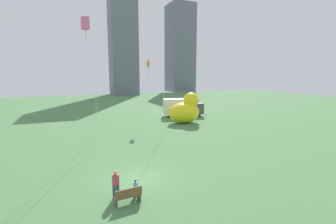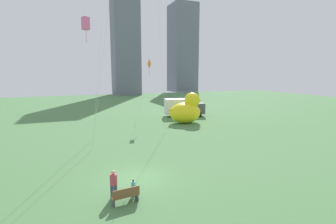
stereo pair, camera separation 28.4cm
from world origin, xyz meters
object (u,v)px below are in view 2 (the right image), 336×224
Objects in this scene: person_child at (133,187)px; kite_orange at (149,66)px; person_adult at (114,183)px; park_bench at (126,195)px; box_truck at (183,107)px; giant_inflatable_duck at (186,110)px; kite_pink at (86,24)px.

kite_orange is at bearing 70.29° from person_child.
kite_orange is (8.30, 20.05, 6.95)m from person_adult.
park_bench is 1.05m from person_adult.
box_truck reaches higher than park_bench.
giant_inflatable_duck is at bearing 53.96° from person_adult.
person_adult is 0.31× the size of giant_inflatable_duck.
kite_orange is (-6.60, -2.81, 6.38)m from box_truck.
park_bench is 0.13× the size of kite_pink.
kite_pink is (-13.23, -6.00, 9.46)m from giant_inflatable_duck.
park_bench is at bearing -123.80° from giant_inflatable_duck.
person_adult reaches higher than person_child.
box_truck is (13.84, 23.02, 0.92)m from person_child.
person_adult is at bearing -126.04° from giant_inflatable_duck.
person_child is 16.16m from kite_pink.
person_child is at bearing -123.53° from giant_inflatable_duck.
kite_pink is (-15.13, -11.00, 9.81)m from box_truck.
box_truck is at bearing 23.08° from kite_orange.
park_bench is 16.68m from kite_pink.
kite_pink reaches higher than kite_orange.
box_truck is 9.60m from kite_orange.
park_bench is 23.49m from kite_orange.
person_child is 0.19× the size of giant_inflatable_duck.
giant_inflatable_duck reaches higher than person_child.
giant_inflatable_duck is at bearing 56.20° from park_bench.
box_truck is at bearing 69.20° from giant_inflatable_duck.
person_adult is (-0.48, 0.84, 0.41)m from park_bench.
person_child is (1.06, -0.15, -0.35)m from person_adult.
kite_pink is (-1.29, 12.02, 10.72)m from person_child.
giant_inflatable_duck is 0.43× the size of kite_pink.
kite_pink is at bearing 91.12° from person_adult.
kite_pink is at bearing -136.16° from kite_orange.
park_bench is at bearing -86.81° from kite_pink.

